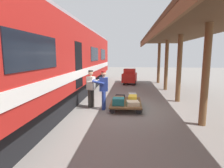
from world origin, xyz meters
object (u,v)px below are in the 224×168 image
(train_car, at_px, (46,62))
(porter_in_overalls, at_px, (103,89))
(baggage_tug, at_px, (130,77))
(suitcase_yellow_case, at_px, (133,99))
(suitcase_gray_aluminum, at_px, (133,96))
(luggage_cart, at_px, (126,103))
(suitcase_cream_canvas, at_px, (133,103))
(suitcase_teal_softside, at_px, (118,101))
(suitcase_brown_leather, at_px, (119,99))
(porter_by_door, at_px, (91,87))
(suitcase_black_hardshell, at_px, (120,97))

(train_car, height_order, porter_in_overalls, train_car)
(porter_in_overalls, bearing_deg, baggage_tug, -98.75)
(suitcase_yellow_case, bearing_deg, suitcase_gray_aluminum, -90.00)
(luggage_cart, height_order, porter_in_overalls, porter_in_overalls)
(suitcase_cream_canvas, relative_size, porter_in_overalls, 0.30)
(suitcase_cream_canvas, bearing_deg, luggage_cart, -61.56)
(suitcase_teal_softside, xyz_separation_m, porter_in_overalls, (0.69, -0.33, 0.47))
(luggage_cart, height_order, suitcase_gray_aluminum, suitcase_gray_aluminum)
(train_car, distance_m, suitcase_brown_leather, 3.67)
(suitcase_cream_canvas, distance_m, porter_in_overalls, 1.44)
(suitcase_yellow_case, relative_size, porter_by_door, 0.35)
(suitcase_gray_aluminum, xyz_separation_m, suitcase_black_hardshell, (0.61, 0.00, -0.05))
(suitcase_gray_aluminum, distance_m, suitcase_brown_leather, 0.83)
(suitcase_gray_aluminum, distance_m, porter_by_door, 2.01)
(suitcase_yellow_case, height_order, porter_by_door, porter_by_door)
(train_car, distance_m, suitcase_black_hardshell, 3.74)
(suitcase_cream_canvas, xyz_separation_m, suitcase_brown_leather, (0.61, -0.56, 0.02))
(suitcase_gray_aluminum, height_order, porter_in_overalls, porter_in_overalls)
(train_car, relative_size, suitcase_gray_aluminum, 42.42)
(suitcase_teal_softside, height_order, suitcase_black_hardshell, suitcase_teal_softside)
(suitcase_teal_softside, height_order, suitcase_cream_canvas, suitcase_teal_softside)
(porter_by_door, bearing_deg, suitcase_cream_canvas, 161.94)
(luggage_cart, relative_size, suitcase_cream_canvas, 3.94)
(suitcase_teal_softside, relative_size, suitcase_black_hardshell, 0.98)
(suitcase_cream_canvas, bearing_deg, suitcase_teal_softside, 0.00)
(suitcase_black_hardshell, height_order, suitcase_brown_leather, suitcase_brown_leather)
(porter_in_overalls, bearing_deg, porter_by_door, -26.03)
(baggage_tug, bearing_deg, suitcase_black_hardshell, 86.09)
(luggage_cart, bearing_deg, porter_in_overalls, 13.31)
(suitcase_gray_aluminum, xyz_separation_m, porter_by_door, (1.89, 0.50, 0.49))
(porter_by_door, distance_m, baggage_tug, 7.33)
(luggage_cart, bearing_deg, suitcase_gray_aluminum, -118.44)
(suitcase_yellow_case, relative_size, porter_in_overalls, 0.35)
(train_car, distance_m, suitcase_teal_softside, 3.68)
(suitcase_gray_aluminum, relative_size, suitcase_cream_canvas, 0.98)
(suitcase_gray_aluminum, bearing_deg, porter_by_door, 14.95)
(suitcase_gray_aluminum, relative_size, porter_in_overalls, 0.30)
(train_car, relative_size, suitcase_black_hardshell, 42.71)
(suitcase_teal_softside, distance_m, suitcase_black_hardshell, 1.12)
(suitcase_gray_aluminum, bearing_deg, suitcase_cream_canvas, 90.00)
(train_car, bearing_deg, suitcase_gray_aluminum, -169.99)
(luggage_cart, relative_size, porter_in_overalls, 1.20)
(luggage_cart, height_order, suitcase_yellow_case, suitcase_yellow_case)
(suitcase_brown_leather, bearing_deg, suitcase_cream_canvas, 137.29)
(suitcase_brown_leather, bearing_deg, suitcase_gray_aluminum, -137.29)
(luggage_cart, bearing_deg, suitcase_cream_canvas, 118.44)
(train_car, bearing_deg, porter_by_door, -174.80)
(train_car, relative_size, luggage_cart, 10.52)
(suitcase_gray_aluminum, distance_m, suitcase_cream_canvas, 1.12)
(suitcase_teal_softside, bearing_deg, train_car, -7.54)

